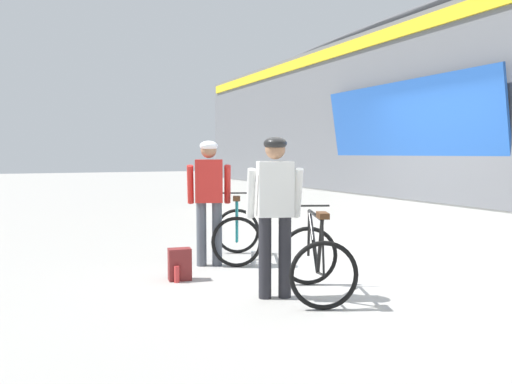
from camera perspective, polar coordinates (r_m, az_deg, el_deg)
The scene contains 9 objects.
ground_plane at distance 6.73m, azimuth 9.64°, elevation -9.44°, with size 80.00×80.00×0.00m, color #A09E99.
train_car at distance 8.80m, azimuth 26.03°, elevation 6.29°, with size 3.18×17.90×3.88m.
cyclist_near_in_red at distance 7.35m, azimuth -5.15°, elevation 0.07°, with size 0.66×0.45×1.76m.
cyclist_far_in_white at distance 5.67m, azimuth 2.09°, elevation -1.13°, with size 0.66×0.42×1.76m.
bicycle_near_teal at distance 7.79m, azimuth -2.09°, elevation -4.50°, with size 1.07×1.26×0.99m.
bicycle_far_black at distance 5.85m, azimuth 6.52°, elevation -7.45°, with size 1.05×1.25×0.99m.
backpack_on_platform at distance 6.66m, azimuth -8.33°, elevation -7.81°, with size 0.28×0.18×0.40m, color maroon.
water_bottle_near_the_bikes at distance 7.50m, azimuth -0.28°, elevation -7.22°, with size 0.07×0.07×0.19m, color silver.
water_bottle_by_the_backpack at distance 6.56m, azimuth -8.64°, elevation -8.87°, with size 0.07×0.07×0.21m, color red.
Camera 1 is at (-3.66, -5.42, 1.58)m, focal length 36.65 mm.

